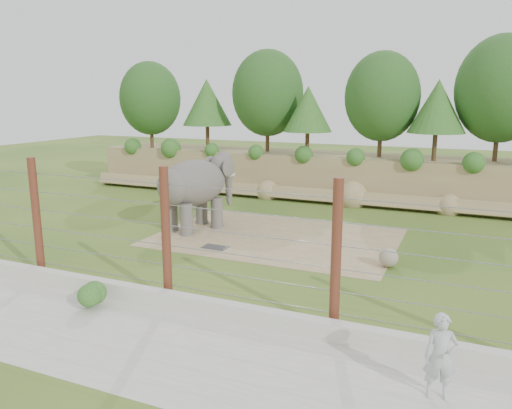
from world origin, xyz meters
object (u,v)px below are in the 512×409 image
at_px(barrier_fence, 166,235).
at_px(zookeeper, 441,357).
at_px(elephant, 194,193).
at_px(stone_ball, 389,258).

relative_size(barrier_fence, zookeeper, 11.41).
bearing_deg(elephant, barrier_fence, -45.03).
relative_size(elephant, barrier_fence, 0.20).
distance_m(elephant, zookeeper, 14.44).
bearing_deg(stone_ball, zookeeper, -73.99).
xyz_separation_m(elephant, zookeeper, (11.04, -9.28, -0.75)).
bearing_deg(stone_ball, elephant, 168.81).
height_order(barrier_fence, zookeeper, barrier_fence).
bearing_deg(barrier_fence, elephant, 114.85).
xyz_separation_m(barrier_fence, zookeeper, (7.66, -1.98, -1.10)).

